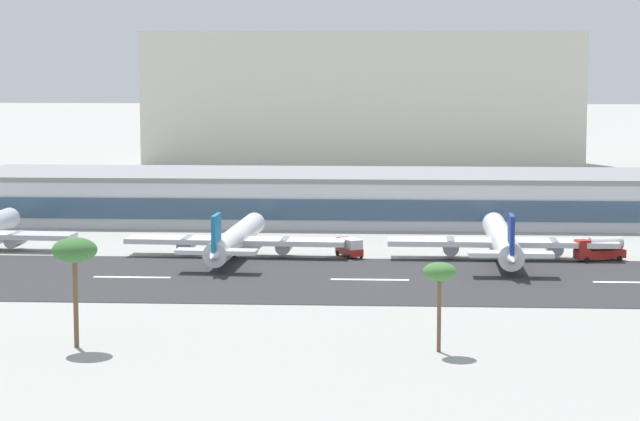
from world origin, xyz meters
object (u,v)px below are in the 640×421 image
Objects in this scene: service_box_truck_1 at (349,247)px; airliner_blue_tail_gate_1 at (235,240)px; terminal_building at (360,197)px; airliner_navy_tail_gate_2 at (503,241)px; service_fuel_truck_0 at (600,249)px; palm_tree_2 at (440,274)px; palm_tree_3 at (75,252)px; distant_hotel_block at (362,98)px.

airliner_blue_tail_gate_1 is at bearing 63.91° from service_box_truck_1.
terminal_building reaches higher than service_box_truck_1.
airliner_navy_tail_gate_2 is at bearing -62.71° from terminal_building.
airliner_navy_tail_gate_2 is (25.24, -48.92, -1.95)m from terminal_building.
service_fuel_truck_0 is 41.96m from service_box_truck_1.
palm_tree_2 reaches higher than airliner_blue_tail_gate_1.
airliner_blue_tail_gate_1 is 61.44m from service_fuel_truck_0.
palm_tree_2 is at bearing 0.26° from palm_tree_3.
palm_tree_3 is (-42.56, -0.20, 2.19)m from palm_tree_2.
airliner_blue_tail_gate_1 is (-16.79, -186.84, -17.63)m from distant_hotel_block.
airliner_navy_tail_gate_2 reaches higher than airliner_blue_tail_gate_1.
service_box_truck_1 is at bearing -89.17° from distant_hotel_block.
terminal_building is 3.53× the size of airliner_blue_tail_gate_1.
service_box_truck_1 is 76.23m from palm_tree_3.
airliner_blue_tail_gate_1 is 3.42× the size of palm_tree_3.
distant_hotel_block is 2.89× the size of airliner_navy_tail_gate_2.
distant_hotel_block is 3.02× the size of airliner_blue_tail_gate_1.
terminal_building reaches higher than airliner_navy_tail_gate_2.
airliner_blue_tail_gate_1 is 45.29m from airliner_navy_tail_gate_2.
distant_hotel_block is 15.21× the size of service_fuel_truck_0.
palm_tree_2 reaches higher than service_fuel_truck_0.
palm_tree_3 reaches higher than palm_tree_2.
service_fuel_truck_0 is at bearing 66.91° from palm_tree_2.
palm_tree_2 is (12.37, -117.14, 4.10)m from terminal_building.
terminal_building is at bearing -19.49° from airliner_blue_tail_gate_1.
distant_hotel_block is at bearing 93.50° from palm_tree_2.
distant_hotel_block is (-3.26, 138.13, 15.55)m from terminal_building.
palm_tree_2 is at bearing -86.50° from distant_hotel_block.
terminal_building is 139.04m from distant_hotel_block.
service_box_truck_1 is 0.49× the size of palm_tree_3.
service_fuel_truck_0 is 74.32m from palm_tree_2.
terminal_building is 12.07× the size of palm_tree_3.
service_box_truck_1 is at bearing 100.56° from palm_tree_2.
service_fuel_truck_0 is at bearing -76.59° from distant_hotel_block.
distant_hotel_block is at bearing 91.35° from terminal_building.
palm_tree_2 is 42.62m from palm_tree_3.
terminal_building is at bearing -88.65° from distant_hotel_block.
palm_tree_2 is at bearing 48.38° from service_fuel_truck_0.
palm_tree_2 is at bearing 161.63° from service_box_truck_1.
palm_tree_2 is at bearing -83.97° from terminal_building.
service_box_truck_1 is (-25.81, 1.17, -1.33)m from airliner_navy_tail_gate_2.
palm_tree_2 is at bearing 169.76° from airliner_navy_tail_gate_2.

